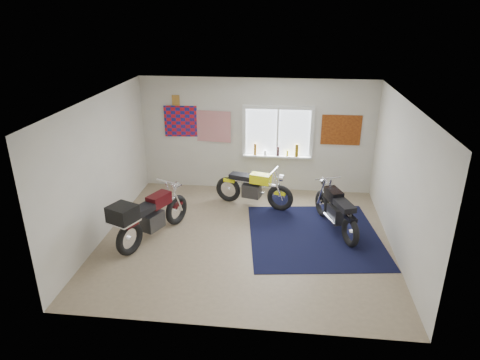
# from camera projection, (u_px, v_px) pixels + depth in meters

# --- Properties ---
(ground) EXTENTS (5.50, 5.50, 0.00)m
(ground) POSITION_uv_depth(u_px,v_px,m) (246.00, 238.00, 8.32)
(ground) COLOR #9E896B
(ground) RESTS_ON ground
(room_shell) EXTENTS (5.50, 5.50, 5.50)m
(room_shell) POSITION_uv_depth(u_px,v_px,m) (246.00, 159.00, 7.70)
(room_shell) COLOR white
(room_shell) RESTS_ON ground
(navy_rug) EXTENTS (2.82, 2.90, 0.01)m
(navy_rug) POSITION_uv_depth(u_px,v_px,m) (314.00, 235.00, 8.41)
(navy_rug) COLOR black
(navy_rug) RESTS_ON ground
(window_assembly) EXTENTS (1.66, 0.17, 1.26)m
(window_assembly) POSITION_uv_depth(u_px,v_px,m) (278.00, 136.00, 10.02)
(window_assembly) COLOR white
(window_assembly) RESTS_ON room_shell
(oil_bottles) EXTENTS (1.06, 0.09, 0.30)m
(oil_bottles) POSITION_uv_depth(u_px,v_px,m) (280.00, 151.00, 10.08)
(oil_bottles) COLOR #915C15
(oil_bottles) RESTS_ON window_assembly
(flag_display) EXTENTS (1.60, 0.10, 1.17)m
(flag_display) POSITION_uv_depth(u_px,v_px,m) (176.00, 100.00, 9.98)
(flag_display) COLOR red
(flag_display) RESTS_ON room_shell
(triumph_poster) EXTENTS (0.90, 0.03, 0.70)m
(triumph_poster) POSITION_uv_depth(u_px,v_px,m) (341.00, 130.00, 9.81)
(triumph_poster) COLOR #A54C14
(triumph_poster) RESTS_ON room_shell
(yellow_triumph) EXTENTS (1.80, 0.70, 0.93)m
(yellow_triumph) POSITION_uv_depth(u_px,v_px,m) (253.00, 189.00, 9.54)
(yellow_triumph) COLOR black
(yellow_triumph) RESTS_ON ground
(black_chrome_bike) EXTENTS (0.81, 1.78, 0.95)m
(black_chrome_bike) POSITION_uv_depth(u_px,v_px,m) (336.00, 211.00, 8.49)
(black_chrome_bike) COLOR black
(black_chrome_bike) RESTS_ON navy_rug
(maroon_tourer) EXTENTS (1.08, 1.92, 1.01)m
(maroon_tourer) POSITION_uv_depth(u_px,v_px,m) (148.00, 217.00, 8.02)
(maroon_tourer) COLOR black
(maroon_tourer) RESTS_ON ground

